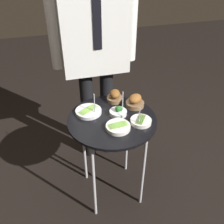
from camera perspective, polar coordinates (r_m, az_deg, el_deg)
name	(u,v)px	position (r m, az deg, el deg)	size (l,w,h in m)	color
ground_plane	(112,189)	(2.04, 0.00, -17.14)	(8.00, 8.00, 0.00)	black
serving_cart	(112,126)	(1.60, 0.00, -3.33)	(0.56, 0.56, 0.68)	black
bowl_broccoli_center	(118,112)	(1.58, 1.44, 0.07)	(0.11, 0.11, 0.16)	silver
bowl_asparagus_far_rim	(141,121)	(1.52, 6.61, -2.05)	(0.13, 0.13, 0.13)	silver
bowl_asparagus_mid_right	(118,127)	(1.47, 1.41, -3.41)	(0.15, 0.15, 0.03)	silver
bowl_asparagus_back_left	(89,111)	(1.61, -5.38, 0.18)	(0.17, 0.17, 0.15)	silver
bowl_roast_front_right	(135,102)	(1.66, 5.27, 2.40)	(0.13, 0.12, 0.09)	brown
bowl_roast_front_left	(115,96)	(1.71, 0.66, 3.57)	(0.11, 0.11, 0.08)	brown
waiter_figure	(94,39)	(1.78, -4.05, 16.32)	(0.61, 0.23, 1.65)	black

